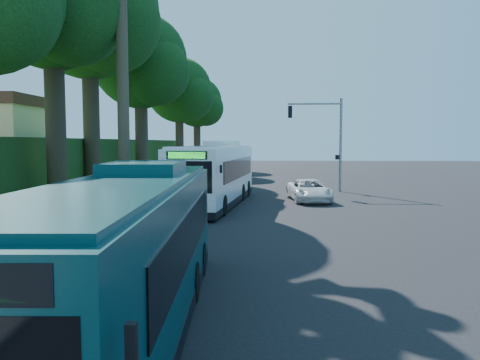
# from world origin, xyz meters

# --- Properties ---
(ground) EXTENTS (140.00, 140.00, 0.00)m
(ground) POSITION_xyz_m (0.00, 0.00, 0.00)
(ground) COLOR black
(ground) RESTS_ON ground
(sidewalk) EXTENTS (4.50, 70.00, 0.12)m
(sidewalk) POSITION_xyz_m (-7.30, 0.00, 0.06)
(sidewalk) COLOR gray
(sidewalk) RESTS_ON ground
(red_curb) EXTENTS (0.25, 30.00, 0.13)m
(red_curb) POSITION_xyz_m (-5.00, -4.00, 0.07)
(red_curb) COLOR maroon
(red_curb) RESTS_ON ground
(grass_verge) EXTENTS (8.00, 70.00, 0.06)m
(grass_verge) POSITION_xyz_m (-13.00, 5.00, 0.03)
(grass_verge) COLOR #234719
(grass_verge) RESTS_ON ground
(bus_shelter) EXTENTS (3.20, 1.51, 2.55)m
(bus_shelter) POSITION_xyz_m (-7.26, -2.86, 1.81)
(bus_shelter) COLOR black
(bus_shelter) RESTS_ON ground
(stop_sign_pole) EXTENTS (0.35, 0.06, 3.17)m
(stop_sign_pole) POSITION_xyz_m (-5.40, -5.00, 2.08)
(stop_sign_pole) COLOR gray
(stop_sign_pole) RESTS_ON ground
(traffic_signal_pole) EXTENTS (4.10, 0.30, 7.00)m
(traffic_signal_pole) POSITION_xyz_m (3.78, 10.00, 4.42)
(traffic_signal_pole) COLOR gray
(traffic_signal_pole) RESTS_ON ground
(tree_0) EXTENTS (8.40, 8.00, 15.70)m
(tree_0) POSITION_xyz_m (-12.40, -0.02, 11.20)
(tree_0) COLOR #382B1E
(tree_0) RESTS_ON ground
(tree_1) EXTENTS (10.50, 10.00, 18.26)m
(tree_1) POSITION_xyz_m (-13.37, 7.98, 12.73)
(tree_1) COLOR #382B1E
(tree_1) RESTS_ON ground
(tree_2) EXTENTS (8.82, 8.40, 15.12)m
(tree_2) POSITION_xyz_m (-11.89, 15.98, 10.48)
(tree_2) COLOR #382B1E
(tree_2) RESTS_ON ground
(tree_3) EXTENTS (10.08, 9.60, 17.28)m
(tree_3) POSITION_xyz_m (-13.88, 23.98, 11.98)
(tree_3) COLOR #382B1E
(tree_3) RESTS_ON ground
(tree_4) EXTENTS (8.40, 8.00, 14.14)m
(tree_4) POSITION_xyz_m (-11.40, 31.98, 9.73)
(tree_4) COLOR #382B1E
(tree_4) RESTS_ON ground
(tree_5) EXTENTS (7.35, 7.00, 12.86)m
(tree_5) POSITION_xyz_m (-10.41, 39.99, 8.96)
(tree_5) COLOR #382B1E
(tree_5) RESTS_ON ground
(white_bus) EXTENTS (3.98, 12.98, 3.81)m
(white_bus) POSITION_xyz_m (-3.79, 2.13, 1.86)
(white_bus) COLOR white
(white_bus) RESTS_ON ground
(teal_bus) EXTENTS (2.93, 11.08, 3.27)m
(teal_bus) POSITION_xyz_m (-3.46, -16.82, 1.60)
(teal_bus) COLOR #0A373A
(teal_bus) RESTS_ON ground
(pickup) EXTENTS (2.83, 5.17, 1.37)m
(pickup) POSITION_xyz_m (1.94, 4.07, 0.69)
(pickup) COLOR silver
(pickup) RESTS_ON ground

